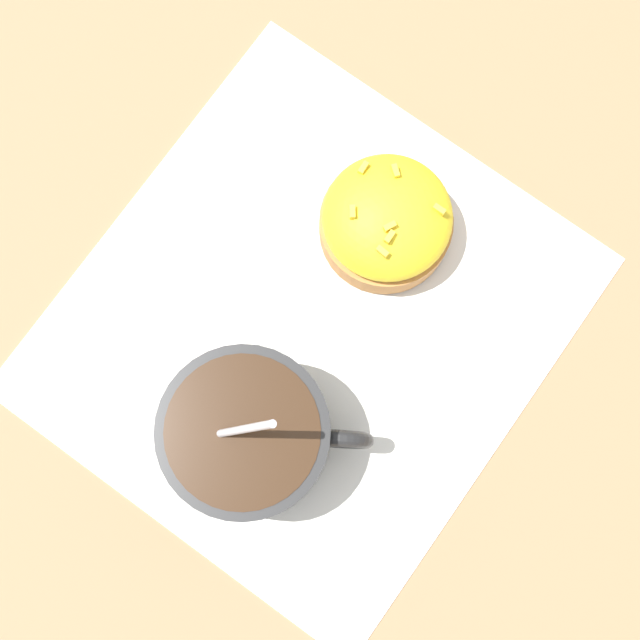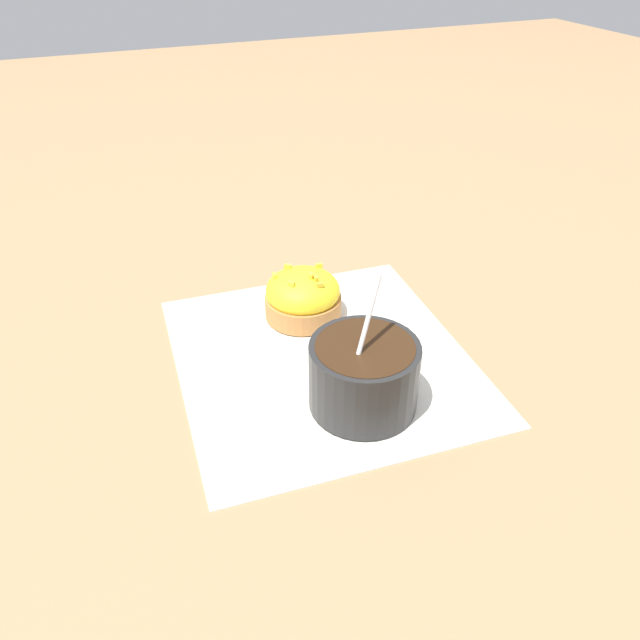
# 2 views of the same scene
# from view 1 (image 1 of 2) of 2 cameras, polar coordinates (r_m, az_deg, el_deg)

# --- Properties ---
(ground_plane) EXTENTS (3.00, 3.00, 0.00)m
(ground_plane) POSITION_cam_1_polar(r_m,az_deg,el_deg) (0.53, -0.76, -0.28)
(ground_plane) COLOR #93704C
(paper_napkin) EXTENTS (0.30, 0.28, 0.00)m
(paper_napkin) POSITION_cam_1_polar(r_m,az_deg,el_deg) (0.52, -0.77, -0.25)
(paper_napkin) COLOR white
(paper_napkin) RESTS_ON ground_plane
(coffee_cup) EXTENTS (0.09, 0.11, 0.12)m
(coffee_cup) POSITION_cam_1_polar(r_m,az_deg,el_deg) (0.49, -4.59, -7.27)
(coffee_cup) COLOR black
(coffee_cup) RESTS_ON paper_napkin
(frosted_pastry) EXTENTS (0.08, 0.08, 0.05)m
(frosted_pastry) POSITION_cam_1_polar(r_m,az_deg,el_deg) (0.51, 4.28, 6.35)
(frosted_pastry) COLOR #B2753D
(frosted_pastry) RESTS_ON paper_napkin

